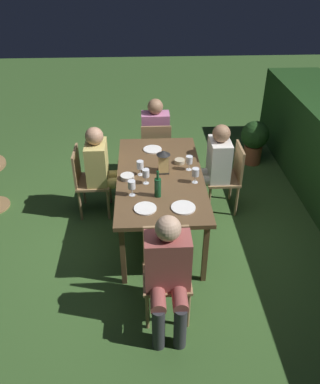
# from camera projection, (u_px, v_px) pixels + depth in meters

# --- Properties ---
(ground_plane) EXTENTS (16.00, 16.00, 0.00)m
(ground_plane) POSITION_uv_depth(u_px,v_px,m) (160.00, 229.00, 4.69)
(ground_plane) COLOR #385B28
(dining_table) EXTENTS (1.83, 0.94, 0.76)m
(dining_table) POSITION_uv_depth(u_px,v_px,m) (160.00, 179.00, 4.30)
(dining_table) COLOR brown
(dining_table) RESTS_ON ground
(chair_head_far) EXTENTS (0.40, 0.42, 0.87)m
(chair_head_far) POSITION_uv_depth(u_px,v_px,m) (166.00, 268.00, 3.45)
(chair_head_far) COLOR #9E7A51
(chair_head_far) RESTS_ON ground
(person_in_rust) EXTENTS (0.48, 0.38, 1.15)m
(person_in_rust) POSITION_uv_depth(u_px,v_px,m) (168.00, 272.00, 3.20)
(person_in_rust) COLOR #9E4C47
(person_in_rust) RESTS_ON ground
(chair_side_left_a) EXTENTS (0.42, 0.40, 0.87)m
(chair_side_left_a) POSITION_uv_depth(u_px,v_px,m) (88.00, 178.00, 4.73)
(chair_side_left_a) COLOR #9E7A51
(chair_side_left_a) RESTS_ON ground
(person_in_mustard) EXTENTS (0.38, 0.47, 1.15)m
(person_in_mustard) POSITION_uv_depth(u_px,v_px,m) (103.00, 167.00, 4.65)
(person_in_mustard) COLOR tan
(person_in_mustard) RESTS_ON ground
(chair_head_near) EXTENTS (0.40, 0.42, 0.87)m
(chair_head_near) POSITION_uv_depth(u_px,v_px,m) (156.00, 149.00, 5.39)
(chair_head_near) COLOR #9E7A51
(chair_head_near) RESTS_ON ground
(person_in_pink) EXTENTS (0.48, 0.38, 1.15)m
(person_in_pink) POSITION_uv_depth(u_px,v_px,m) (155.00, 133.00, 5.47)
(person_in_pink) COLOR #C675A3
(person_in_pink) RESTS_ON ground
(chair_side_right_a) EXTENTS (0.42, 0.40, 0.87)m
(chair_side_right_a) POSITION_uv_depth(u_px,v_px,m) (228.00, 175.00, 4.80)
(chair_side_right_a) COLOR #9E7A51
(chair_side_right_a) RESTS_ON ground
(person_in_cream) EXTENTS (0.38, 0.47, 1.15)m
(person_in_cream) POSITION_uv_depth(u_px,v_px,m) (213.00, 164.00, 4.71)
(person_in_cream) COLOR white
(person_in_cream) RESTS_ON ground
(lantern_centerpiece) EXTENTS (0.15, 0.15, 0.27)m
(lantern_centerpiece) POSITION_uv_depth(u_px,v_px,m) (163.00, 160.00, 4.24)
(lantern_centerpiece) COLOR black
(lantern_centerpiece) RESTS_ON dining_table
(green_bottle_on_table) EXTENTS (0.07, 0.07, 0.29)m
(green_bottle_on_table) POSITION_uv_depth(u_px,v_px,m) (158.00, 187.00, 3.86)
(green_bottle_on_table) COLOR #144723
(green_bottle_on_table) RESTS_ON dining_table
(wine_glass_a) EXTENTS (0.08, 0.08, 0.17)m
(wine_glass_a) POSITION_uv_depth(u_px,v_px,m) (189.00, 160.00, 4.30)
(wine_glass_a) COLOR silver
(wine_glass_a) RESTS_ON dining_table
(wine_glass_b) EXTENTS (0.08, 0.08, 0.17)m
(wine_glass_b) POSITION_uv_depth(u_px,v_px,m) (132.00, 185.00, 3.87)
(wine_glass_b) COLOR silver
(wine_glass_b) RESTS_ON dining_table
(wine_glass_c) EXTENTS (0.08, 0.08, 0.17)m
(wine_glass_c) POSITION_uv_depth(u_px,v_px,m) (195.00, 173.00, 4.07)
(wine_glass_c) COLOR silver
(wine_glass_c) RESTS_ON dining_table
(wine_glass_d) EXTENTS (0.08, 0.08, 0.17)m
(wine_glass_d) POSITION_uv_depth(u_px,v_px,m) (140.00, 165.00, 4.21)
(wine_glass_d) COLOR silver
(wine_glass_d) RESTS_ON dining_table
(wine_glass_e) EXTENTS (0.08, 0.08, 0.17)m
(wine_glass_e) POSITION_uv_depth(u_px,v_px,m) (146.00, 174.00, 4.06)
(wine_glass_e) COLOR silver
(wine_glass_e) RESTS_ON dining_table
(plate_a) EXTENTS (0.23, 0.23, 0.01)m
(plate_a) POSITION_uv_depth(u_px,v_px,m) (153.00, 149.00, 4.76)
(plate_a) COLOR white
(plate_a) RESTS_ON dining_table
(plate_b) EXTENTS (0.24, 0.24, 0.01)m
(plate_b) POSITION_uv_depth(u_px,v_px,m) (183.00, 208.00, 3.74)
(plate_b) COLOR white
(plate_b) RESTS_ON dining_table
(plate_c) EXTENTS (0.22, 0.22, 0.01)m
(plate_c) POSITION_uv_depth(u_px,v_px,m) (145.00, 208.00, 3.73)
(plate_c) COLOR white
(plate_c) RESTS_ON dining_table
(bowl_olives) EXTENTS (0.15, 0.15, 0.05)m
(bowl_olives) POSITION_uv_depth(u_px,v_px,m) (127.00, 177.00, 4.19)
(bowl_olives) COLOR silver
(bowl_olives) RESTS_ON dining_table
(bowl_bread) EXTENTS (0.12, 0.12, 0.04)m
(bowl_bread) POSITION_uv_depth(u_px,v_px,m) (180.00, 161.00, 4.48)
(bowl_bread) COLOR #BCAD8E
(bowl_bread) RESTS_ON dining_table
(potted_plant_by_hedge) EXTENTS (0.41, 0.41, 0.67)m
(potted_plant_by_hedge) POSITION_uv_depth(u_px,v_px,m) (254.00, 139.00, 5.85)
(potted_plant_by_hedge) COLOR #9E5133
(potted_plant_by_hedge) RESTS_ON ground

